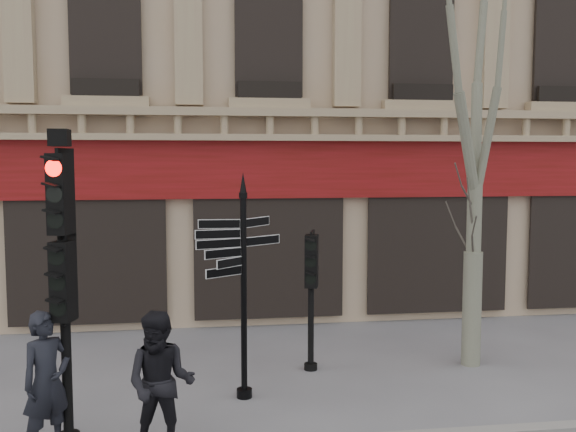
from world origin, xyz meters
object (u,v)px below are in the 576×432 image
pedestrian_a (47,382)px  pedestrian_b (161,384)px  plane_tree (479,51)px  traffic_signal_main (63,248)px  traffic_signal_secondary (311,276)px  fingerpost (243,248)px

pedestrian_a → pedestrian_b: size_ratio=0.99×
pedestrian_a → pedestrian_b: bearing=-53.4°
plane_tree → pedestrian_a: plane_tree is taller
traffic_signal_main → pedestrian_b: size_ratio=2.23×
traffic_signal_secondary → traffic_signal_main: bearing=-129.6°
traffic_signal_main → plane_tree: plane_tree is taller
traffic_signal_main → traffic_signal_secondary: traffic_signal_main is taller
plane_tree → pedestrian_b: plane_tree is taller
fingerpost → plane_tree: 5.55m
plane_tree → pedestrian_b: bearing=-152.0°
traffic_signal_secondary → fingerpost: bearing=-121.3°
fingerpost → pedestrian_a: size_ratio=1.93×
traffic_signal_secondary → pedestrian_a: traffic_signal_secondary is taller
traffic_signal_main → plane_tree: 7.83m
plane_tree → pedestrian_b: (-5.51, -2.93, -4.82)m
traffic_signal_main → pedestrian_a: traffic_signal_main is taller
pedestrian_a → traffic_signal_secondary: bearing=-7.2°
fingerpost → traffic_signal_secondary: bearing=20.4°
fingerpost → traffic_signal_main: bearing=-173.2°
traffic_signal_main → plane_tree: size_ratio=0.51×
fingerpost → pedestrian_b: bearing=-145.1°
traffic_signal_main → plane_tree: bearing=33.9°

